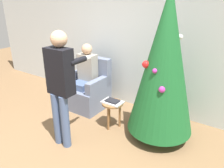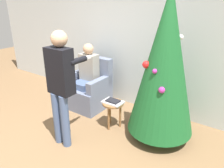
# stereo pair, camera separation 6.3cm
# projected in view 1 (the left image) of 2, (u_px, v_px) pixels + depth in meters

# --- Properties ---
(ground_plane) EXTENTS (14.00, 14.00, 0.00)m
(ground_plane) POSITION_uv_depth(u_px,v_px,m) (44.00, 165.00, 2.87)
(ground_plane) COLOR brown
(wall_back) EXTENTS (8.00, 0.06, 2.70)m
(wall_back) POSITION_uv_depth(u_px,v_px,m) (131.00, 37.00, 4.08)
(wall_back) COLOR silver
(wall_back) RESTS_ON ground_plane
(christmas_tree) EXTENTS (0.98, 0.98, 2.24)m
(christmas_tree) POSITION_uv_depth(u_px,v_px,m) (165.00, 63.00, 3.03)
(christmas_tree) COLOR brown
(christmas_tree) RESTS_ON ground_plane
(armchair) EXTENTS (0.77, 0.70, 0.97)m
(armchair) POSITION_uv_depth(u_px,v_px,m) (87.00, 90.00, 4.32)
(armchair) COLOR slate
(armchair) RESTS_ON ground_plane
(person_seated) EXTENTS (0.36, 0.46, 1.25)m
(person_seated) POSITION_uv_depth(u_px,v_px,m) (85.00, 74.00, 4.17)
(person_seated) COLOR #475B84
(person_seated) RESTS_ON ground_plane
(person_standing) EXTENTS (0.39, 0.57, 1.66)m
(person_standing) POSITION_uv_depth(u_px,v_px,m) (61.00, 81.00, 2.96)
(person_standing) COLOR #475B84
(person_standing) RESTS_ON ground_plane
(side_stool) EXTENTS (0.35, 0.35, 0.45)m
(side_stool) POSITION_uv_depth(u_px,v_px,m) (112.00, 107.00, 3.59)
(side_stool) COLOR olive
(side_stool) RESTS_ON ground_plane
(laptop) EXTENTS (0.33, 0.23, 0.02)m
(laptop) POSITION_uv_depth(u_px,v_px,m) (112.00, 102.00, 3.55)
(laptop) COLOR silver
(laptop) RESTS_ON side_stool
(book) EXTENTS (0.22, 0.15, 0.02)m
(book) POSITION_uv_depth(u_px,v_px,m) (112.00, 101.00, 3.55)
(book) COLOR black
(book) RESTS_ON laptop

